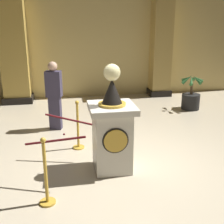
% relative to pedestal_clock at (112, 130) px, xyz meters
% --- Properties ---
extents(ground_plane, '(11.85, 11.85, 0.00)m').
position_rel_pedestal_clock_xyz_m(ground_plane, '(0.19, 0.25, -0.75)').
color(ground_plane, beige).
extents(back_wall, '(11.85, 0.16, 3.53)m').
position_rel_pedestal_clock_xyz_m(back_wall, '(0.19, 5.29, 1.02)').
color(back_wall, tan).
rests_on(back_wall, ground_plane).
extents(pedestal_clock, '(0.78, 0.78, 1.90)m').
position_rel_pedestal_clock_xyz_m(pedestal_clock, '(0.00, 0.00, 0.00)').
color(pedestal_clock, beige).
rests_on(pedestal_clock, ground_plane).
extents(stanchion_near, '(0.24, 0.24, 1.03)m').
position_rel_pedestal_clock_xyz_m(stanchion_near, '(-0.53, 1.01, -0.39)').
color(stanchion_near, gold).
rests_on(stanchion_near, ground_plane).
extents(stanchion_far, '(0.24, 0.24, 1.05)m').
position_rel_pedestal_clock_xyz_m(stanchion_far, '(-1.12, -0.86, -0.38)').
color(stanchion_far, gold).
rests_on(stanchion_far, ground_plane).
extents(velvet_rope, '(1.24, 1.26, 0.22)m').
position_rel_pedestal_clock_xyz_m(velvet_rope, '(-0.82, 0.08, 0.04)').
color(velvet_rope, '#591419').
extents(column_left, '(0.96, 0.96, 3.39)m').
position_rel_pedestal_clock_xyz_m(column_left, '(-2.17, 4.98, 0.93)').
color(column_left, black).
rests_on(column_left, ground_plane).
extents(column_right, '(0.76, 0.76, 3.39)m').
position_rel_pedestal_clock_xyz_m(column_right, '(2.55, 4.98, 0.93)').
color(column_right, black).
rests_on(column_right, ground_plane).
extents(potted_palm_right, '(0.68, 0.64, 1.05)m').
position_rel_pedestal_clock_xyz_m(potted_palm_right, '(2.94, 3.19, -0.42)').
color(potted_palm_right, black).
rests_on(potted_palm_right, ground_plane).
extents(bystander_guest, '(0.41, 0.31, 1.64)m').
position_rel_pedestal_clock_xyz_m(bystander_guest, '(-0.99, 2.23, 0.12)').
color(bystander_guest, '#383347').
rests_on(bystander_guest, ground_plane).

